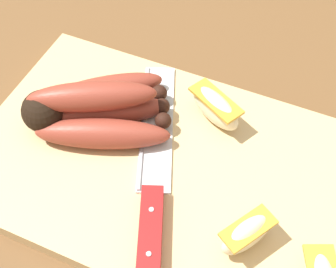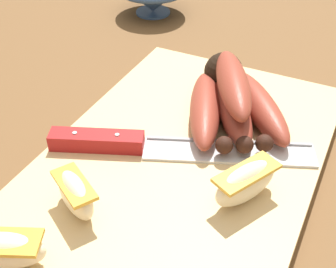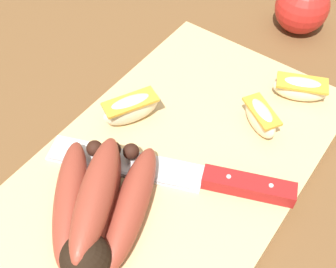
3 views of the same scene
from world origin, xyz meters
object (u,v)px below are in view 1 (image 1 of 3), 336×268
banana_bunch (93,109)px  apple_wedge_far (215,107)px  chefs_knife (153,192)px  apple_wedge_near (247,234)px

banana_bunch → apple_wedge_far: (-0.12, -0.06, -0.00)m
apple_wedge_far → chefs_knife: bearing=79.5°
apple_wedge_near → apple_wedge_far: 0.15m
banana_bunch → chefs_knife: bearing=148.4°
banana_bunch → chefs_knife: 0.12m
apple_wedge_near → apple_wedge_far: (0.08, -0.13, 0.00)m
chefs_knife → banana_bunch: bearing=-31.6°
chefs_knife → apple_wedge_near: bearing=173.4°
banana_bunch → chefs_knife: size_ratio=0.65×
banana_bunch → apple_wedge_near: banana_bunch is taller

